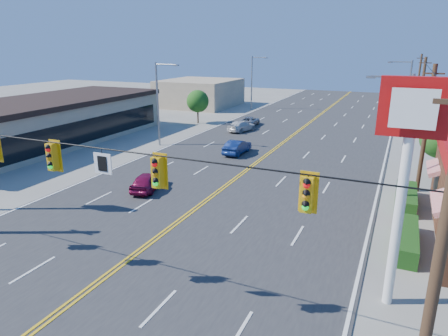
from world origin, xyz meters
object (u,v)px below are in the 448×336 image
at_px(kfc_pylon, 408,150).
at_px(car_blue, 237,147).
at_px(car_magenta, 148,182).
at_px(car_silver, 249,121).
at_px(signal_span, 76,174).
at_px(car_white, 242,127).

height_order(kfc_pylon, car_blue, kfc_pylon).
distance_m(kfc_pylon, car_blue, 23.16).
relative_size(car_magenta, car_silver, 0.89).
distance_m(signal_span, car_magenta, 12.25).
height_order(car_blue, car_silver, car_blue).
bearing_deg(car_blue, car_white, -69.39).
relative_size(car_blue, car_white, 0.94).
xyz_separation_m(signal_span, car_magenta, (-4.41, 10.60, -4.28)).
xyz_separation_m(car_blue, car_silver, (-3.75, 13.05, -0.07)).
distance_m(car_blue, car_white, 10.10).
bearing_deg(car_silver, signal_span, 95.87).
bearing_deg(kfc_pylon, car_silver, 119.30).
bearing_deg(car_silver, car_white, 91.99).
bearing_deg(car_white, signal_span, 116.00).
distance_m(car_magenta, car_silver, 24.44).
relative_size(signal_span, car_blue, 6.36).
height_order(kfc_pylon, car_white, kfc_pylon).
relative_size(car_white, car_silver, 1.01).
bearing_deg(car_magenta, car_silver, -98.31).
relative_size(signal_span, car_magenta, 6.79).
relative_size(signal_span, kfc_pylon, 2.86).
height_order(signal_span, car_white, signal_span).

